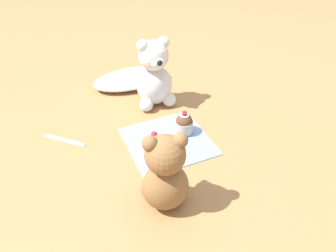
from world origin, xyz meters
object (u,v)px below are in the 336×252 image
teddy_bear_cream (154,76)px  cupcake_near_cream_bear (184,124)px  teddy_bear_tan (165,174)px  teaspoon (65,140)px  cupcake_near_tan_bear (155,144)px

teddy_bear_cream → cupcake_near_cream_bear: size_ratio=3.06×
teddy_bear_tan → teaspoon: bearing=-46.9°
teddy_bear_cream → teaspoon: teddy_bear_cream is taller
teddy_bear_tan → cupcake_near_tan_bear: 0.19m
teddy_bear_cream → teaspoon: bearing=-163.3°
teddy_bear_tan → cupcake_near_cream_bear: teddy_bear_tan is taller
teddy_bear_tan → cupcake_near_cream_bear: bearing=-110.7°
teddy_bear_tan → cupcake_near_tan_bear: (0.04, 0.17, -0.06)m
cupcake_near_tan_bear → teaspoon: 0.26m
teddy_bear_cream → teaspoon: size_ratio=1.69×
cupcake_near_cream_bear → teaspoon: 0.34m
cupcake_near_cream_bear → cupcake_near_tan_bear: bearing=-157.8°
teddy_bear_cream → teddy_bear_tan: size_ratio=1.10×
teddy_bear_cream → cupcake_near_tan_bear: size_ratio=3.40×
cupcake_near_cream_bear → teddy_bear_tan: bearing=-125.3°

